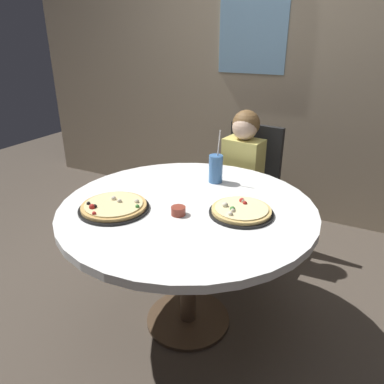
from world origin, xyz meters
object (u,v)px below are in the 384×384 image
(chair_wooden, at_px, (248,184))
(diner_child, at_px, (236,198))
(dining_table, at_px, (188,220))
(soda_cup, at_px, (216,169))
(pizza_veggie, at_px, (241,211))
(sauce_bowl, at_px, (178,211))
(pizza_cheese, at_px, (114,207))

(chair_wooden, bearing_deg, diner_child, -96.61)
(dining_table, height_order, diner_child, diner_child)
(dining_table, xyz_separation_m, soda_cup, (0.00, 0.35, 0.17))
(chair_wooden, relative_size, pizza_veggie, 3.07)
(pizza_veggie, height_order, sauce_bowl, pizza_veggie)
(soda_cup, bearing_deg, sauce_bowl, -88.49)
(soda_cup, bearing_deg, pizza_veggie, -49.22)
(dining_table, bearing_deg, chair_wooden, 89.29)
(pizza_veggie, bearing_deg, pizza_cheese, -156.76)
(sauce_bowl, bearing_deg, pizza_veggie, 28.71)
(pizza_veggie, distance_m, pizza_cheese, 0.62)
(dining_table, distance_m, soda_cup, 0.39)
(sauce_bowl, bearing_deg, chair_wooden, 90.08)
(dining_table, bearing_deg, diner_child, 90.74)
(dining_table, bearing_deg, sauce_bowl, -83.69)
(diner_child, distance_m, sauce_bowl, 0.90)
(diner_child, bearing_deg, soda_cup, -88.53)
(pizza_veggie, relative_size, soda_cup, 1.01)
(diner_child, bearing_deg, dining_table, -89.26)
(pizza_veggie, relative_size, sauce_bowl, 4.42)
(diner_child, bearing_deg, pizza_cheese, -106.43)
(pizza_veggie, distance_m, soda_cup, 0.43)
(chair_wooden, xyz_separation_m, diner_child, (-0.02, -0.18, -0.05))
(soda_cup, relative_size, sauce_bowl, 4.40)
(chair_wooden, xyz_separation_m, pizza_cheese, (-0.30, -1.14, 0.24))
(pizza_veggie, xyz_separation_m, pizza_cheese, (-0.57, -0.24, -0.00))
(pizza_veggie, bearing_deg, chair_wooden, 106.41)
(pizza_veggie, bearing_deg, soda_cup, 130.78)
(soda_cup, bearing_deg, dining_table, -90.11)
(pizza_cheese, height_order, sauce_bowl, pizza_cheese)
(pizza_cheese, bearing_deg, dining_table, 36.53)
(dining_table, height_order, soda_cup, soda_cup)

